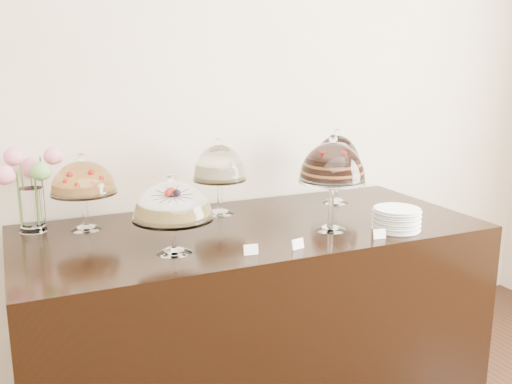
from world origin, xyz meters
name	(u,v)px	position (x,y,z in m)	size (l,w,h in m)	color
wall_back	(179,95)	(0.00, 3.00, 1.50)	(5.00, 0.04, 3.00)	beige
display_counter	(252,312)	(0.18, 2.45, 0.45)	(2.20, 1.00, 0.90)	black
cake_stand_sugar_sponge	(173,204)	(-0.27, 2.23, 1.11)	(0.33, 0.33, 0.34)	white
cake_stand_choco_layer	(332,166)	(0.49, 2.24, 1.21)	(0.31, 0.31, 0.45)	white
cake_stand_cheesecake	(219,166)	(0.12, 2.73, 1.15)	(0.28, 0.28, 0.40)	white
cake_stand_dark_choco	(337,156)	(0.80, 2.69, 1.16)	(0.27, 0.27, 0.41)	white
cake_stand_fruit_tart	(83,181)	(-0.56, 2.73, 1.13)	(0.30, 0.30, 0.36)	white
flower_vase	(30,184)	(-0.78, 2.81, 1.12)	(0.30, 0.32, 0.39)	white
plate_stack	(397,219)	(0.77, 2.11, 0.95)	(0.22, 0.22, 0.10)	white
price_card_left	(251,250)	(0.01, 2.07, 0.92)	(0.06, 0.01, 0.04)	white
price_card_right	(379,234)	(0.62, 2.04, 0.92)	(0.06, 0.01, 0.04)	white
price_card_extra	(298,244)	(0.22, 2.06, 0.92)	(0.06, 0.01, 0.04)	white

